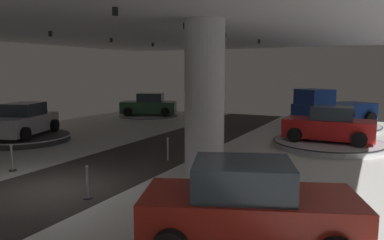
{
  "coord_description": "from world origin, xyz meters",
  "views": [
    {
      "loc": [
        9.16,
        -8.23,
        3.79
      ],
      "look_at": [
        1.28,
        7.53,
        1.4
      ],
      "focal_mm": 35.11,
      "sensor_mm": 36.0,
      "label": 1
    }
  ],
  "objects": [
    {
      "name": "ground",
      "position": [
        0.0,
        0.0,
        -0.02
      ],
      "size": [
        24.0,
        44.0,
        0.06
      ],
      "color": "silver"
    },
    {
      "name": "ceiling_with_spotlights",
      "position": [
        -0.0,
        0.0,
        5.55
      ],
      "size": [
        24.0,
        44.0,
        0.39
      ],
      "color": "silver"
    },
    {
      "name": "column_right",
      "position": [
        3.65,
        3.78,
        2.75
      ],
      "size": [
        1.41,
        1.41,
        5.5
      ],
      "color": "silver",
      "rests_on": "ground"
    },
    {
      "name": "display_platform_far_right",
      "position": [
        7.05,
        10.87,
        0.18
      ],
      "size": [
        5.22,
        5.22,
        0.31
      ],
      "color": "#B7B7BC",
      "rests_on": "ground"
    },
    {
      "name": "display_car_far_right",
      "position": [
        7.08,
        10.87,
        1.08
      ],
      "size": [
        4.25,
        2.23,
        1.71
      ],
      "color": "red",
      "rests_on": "display_platform_far_right"
    },
    {
      "name": "display_platform_deep_right",
      "position": [
        6.66,
        17.25,
        0.15
      ],
      "size": [
        5.68,
        5.68,
        0.27
      ],
      "color": "#B7B7BC",
      "rests_on": "ground"
    },
    {
      "name": "pickup_truck_deep_right",
      "position": [
        6.45,
        17.01,
        1.2
      ],
      "size": [
        5.02,
        5.41,
        2.3
      ],
      "color": "navy",
      "rests_on": "display_platform_deep_right"
    },
    {
      "name": "display_platform_deep_left",
      "position": [
        -6.9,
        16.32,
        0.13
      ],
      "size": [
        4.6,
        4.6,
        0.23
      ],
      "color": "silver",
      "rests_on": "ground"
    },
    {
      "name": "display_car_deep_left",
      "position": [
        -6.87,
        16.33,
        1.0
      ],
      "size": [
        4.57,
        3.42,
        1.71
      ],
      "color": "#2D5638",
      "rests_on": "display_platform_deep_left"
    },
    {
      "name": "display_car_near_right",
      "position": [
        6.98,
        -1.39,
        1.07
      ],
      "size": [
        4.56,
        3.32,
        1.71
      ],
      "color": "maroon",
      "rests_on": "display_platform_near_right"
    },
    {
      "name": "display_platform_mid_left",
      "position": [
        -7.54,
        5.27,
        0.18
      ],
      "size": [
        4.76,
        4.76,
        0.32
      ],
      "color": "#333338",
      "rests_on": "ground"
    },
    {
      "name": "display_car_mid_left",
      "position": [
        -7.55,
        5.3,
        1.09
      ],
      "size": [
        3.23,
        4.56,
        1.71
      ],
      "color": "silver",
      "rests_on": "display_platform_mid_left"
    },
    {
      "name": "stanchion_a",
      "position": [
        1.63,
        -0.07,
        0.37
      ],
      "size": [
        0.28,
        0.28,
        1.01
      ],
      "color": "#333338",
      "rests_on": "ground"
    },
    {
      "name": "stanchion_b",
      "position": [
        1.46,
        4.93,
        0.37
      ],
      "size": [
        0.28,
        0.28,
        1.01
      ],
      "color": "#333338",
      "rests_on": "ground"
    },
    {
      "name": "stanchion_c",
      "position": [
        -2.99,
        1.0,
        0.37
      ],
      "size": [
        0.28,
        0.28,
        1.01
      ],
      "color": "#333338",
      "rests_on": "ground"
    }
  ]
}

